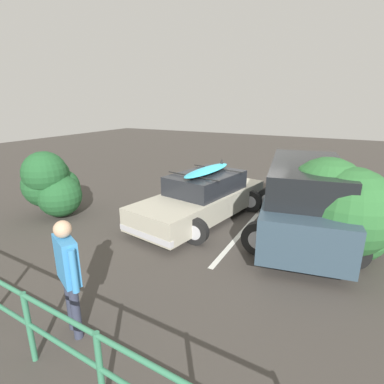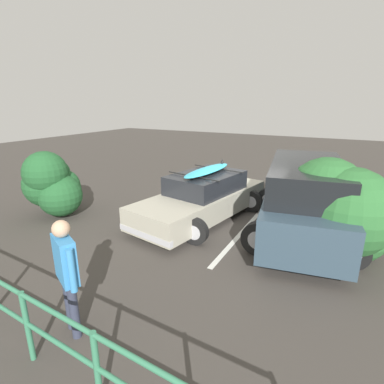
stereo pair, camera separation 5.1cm
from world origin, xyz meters
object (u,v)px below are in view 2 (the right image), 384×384
at_px(person_bystander, 66,268).
at_px(bush_near_left, 54,184).
at_px(sedan_car, 203,198).
at_px(suv_car, 304,198).
at_px(bush_near_right, 344,211).

bearing_deg(person_bystander, bush_near_left, -36.19).
distance_m(sedan_car, bush_near_left, 4.31).
relative_size(sedan_car, bush_near_left, 2.46).
height_order(sedan_car, person_bystander, person_bystander).
height_order(sedan_car, bush_near_left, bush_near_left).
height_order(suv_car, bush_near_left, bush_near_left).
relative_size(suv_car, bush_near_left, 2.59).
relative_size(sedan_car, person_bystander, 2.70).
height_order(suv_car, bush_near_right, bush_near_right).
bearing_deg(bush_near_left, bush_near_right, -171.03).
height_order(person_bystander, bush_near_right, bush_near_right).
bearing_deg(suv_car, bush_near_right, 138.45).
xyz_separation_m(sedan_car, bush_near_right, (-3.55, 0.62, 0.41)).
height_order(sedan_car, bush_near_right, bush_near_right).
relative_size(bush_near_left, bush_near_right, 0.87).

